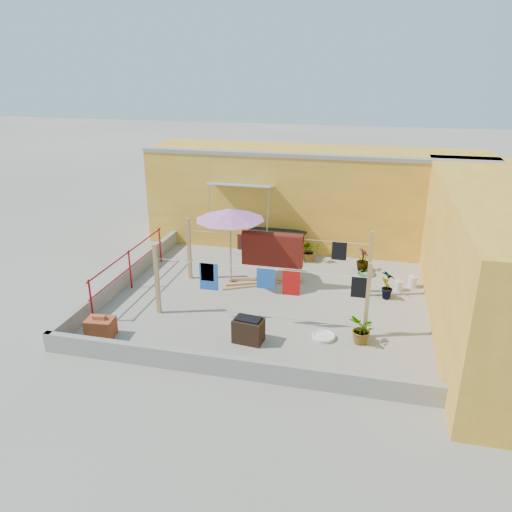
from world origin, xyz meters
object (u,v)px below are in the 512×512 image
(patio_umbrella, at_px, (230,215))
(water_jug_b, at_px, (412,282))
(brick_stack, at_px, (101,327))
(outdoor_table, at_px, (276,233))
(white_basin, at_px, (323,336))
(water_jug_a, at_px, (399,286))
(green_hose, at_px, (367,273))
(brazier, at_px, (248,330))
(plant_back_a, at_px, (310,251))

(patio_umbrella, distance_m, water_jug_b, 5.36)
(brick_stack, relative_size, water_jug_b, 1.76)
(outdoor_table, relative_size, white_basin, 3.54)
(water_jug_a, relative_size, green_hose, 0.61)
(brazier, bearing_deg, water_jug_b, 46.16)
(water_jug_b, bearing_deg, patio_umbrella, -169.18)
(brazier, xyz_separation_m, green_hose, (2.45, 4.46, -0.25))
(outdoor_table, relative_size, green_hose, 3.57)
(outdoor_table, distance_m, brick_stack, 6.65)
(white_basin, bearing_deg, outdoor_table, 112.88)
(outdoor_table, bearing_deg, brazier, -85.22)
(green_hose, relative_size, plant_back_a, 0.77)
(brick_stack, xyz_separation_m, water_jug_b, (6.99, 4.42, -0.07))
(water_jug_a, bearing_deg, green_hose, 133.09)
(patio_umbrella, xyz_separation_m, brick_stack, (-2.06, -3.48, -1.79))
(brick_stack, bearing_deg, plant_back_a, 55.29)
(water_jug_a, height_order, water_jug_b, water_jug_b)
(water_jug_a, distance_m, water_jug_b, 0.49)
(outdoor_table, relative_size, plant_back_a, 2.76)
(patio_umbrella, relative_size, brick_stack, 3.54)
(white_basin, distance_m, water_jug_b, 3.93)
(outdoor_table, relative_size, brazier, 2.72)
(water_jug_b, bearing_deg, water_jug_a, -140.15)
(water_jug_a, bearing_deg, brick_stack, -148.17)
(water_jug_a, bearing_deg, patio_umbrella, -172.13)
(plant_back_a, bearing_deg, water_jug_b, -23.00)
(patio_umbrella, relative_size, plant_back_a, 3.36)
(brazier, bearing_deg, brick_stack, -170.13)
(brazier, xyz_separation_m, water_jug_b, (3.70, 3.85, -0.12))
(water_jug_b, xyz_separation_m, green_hose, (-1.24, 0.62, -0.13))
(patio_umbrella, xyz_separation_m, white_basin, (2.85, -2.39, -1.97))
(brazier, xyz_separation_m, plant_back_a, (0.66, 5.14, 0.06))
(brick_stack, xyz_separation_m, white_basin, (4.91, 1.09, -0.18))
(patio_umbrella, bearing_deg, outdoor_table, 72.57)
(white_basin, height_order, water_jug_a, water_jug_a)
(brazier, height_order, water_jug_b, brazier)
(green_hose, bearing_deg, white_basin, -102.00)
(brick_stack, height_order, green_hose, brick_stack)
(brick_stack, distance_m, water_jug_b, 8.27)
(outdoor_table, bearing_deg, plant_back_a, -13.78)
(white_basin, bearing_deg, water_jug_b, 57.98)
(brazier, bearing_deg, patio_umbrella, 113.08)
(patio_umbrella, bearing_deg, brazier, -66.92)
(plant_back_a, bearing_deg, water_jug_a, -31.04)
(outdoor_table, xyz_separation_m, brick_stack, (-2.85, -5.98, -0.50))
(patio_umbrella, relative_size, water_jug_b, 6.22)
(patio_umbrella, xyz_separation_m, water_jug_b, (4.93, 0.94, -1.86))
(green_hose, bearing_deg, water_jug_a, -46.91)
(patio_umbrella, xyz_separation_m, plant_back_a, (1.90, 2.23, -1.68))
(patio_umbrella, height_order, white_basin, patio_umbrella)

